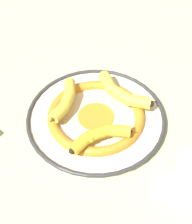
{
  "coord_description": "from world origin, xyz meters",
  "views": [
    {
      "loc": [
        -0.24,
        0.53,
        0.68
      ],
      "look_at": [
        0.03,
        0.03,
        0.03
      ],
      "focal_mm": 50.0,
      "sensor_mm": 36.0,
      "label": 1
    }
  ],
  "objects": [
    {
      "name": "banana_c",
      "position": [
        0.0,
        -0.06,
        0.05
      ],
      "size": [
        0.2,
        0.1,
        0.03
      ],
      "rotation": [
        0.0,
        0.0,
        -3.39
      ],
      "color": "yellow",
      "rests_on": "decorative_bowl"
    },
    {
      "name": "banana_b",
      "position": [
        0.12,
        0.04,
        0.05
      ],
      "size": [
        0.07,
        0.17,
        0.03
      ],
      "rotation": [
        0.0,
        0.0,
        -1.31
      ],
      "color": "gold",
      "rests_on": "decorative_bowl"
    },
    {
      "name": "banana_a",
      "position": [
        -0.02,
        0.1,
        0.05
      ],
      "size": [
        0.13,
        0.15,
        0.03
      ],
      "rotation": [
        0.0,
        0.0,
        0.89
      ],
      "color": "gold",
      "rests_on": "decorative_bowl"
    },
    {
      "name": "decorative_bowl",
      "position": [
        0.03,
        0.03,
        0.01
      ],
      "size": [
        0.39,
        0.39,
        0.03
      ],
      "color": "beige",
      "rests_on": "ground_plane"
    },
    {
      "name": "ground_plane",
      "position": [
        0.0,
        0.0,
        0.0
      ],
      "size": [
        2.8,
        2.8,
        0.0
      ],
      "primitive_type": "plane",
      "color": "#B2C693"
    }
  ]
}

